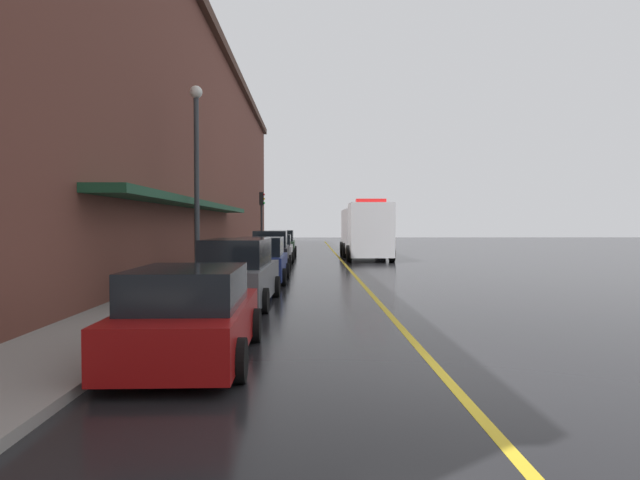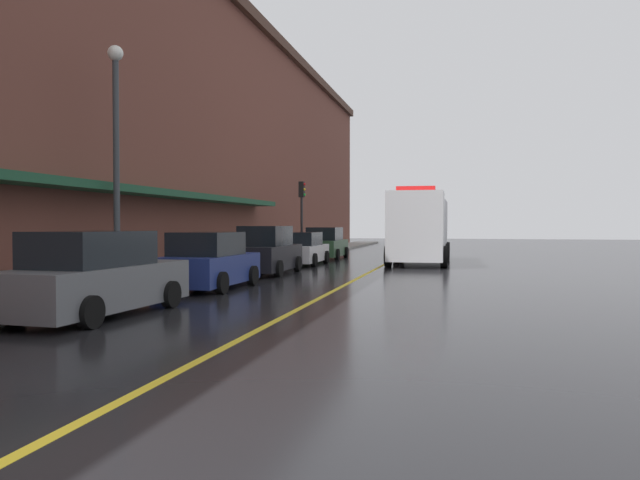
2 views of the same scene
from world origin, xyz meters
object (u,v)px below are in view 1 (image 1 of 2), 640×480
object	(u,v)px
parking_meter_2	(261,241)
parking_meter_3	(212,258)
parked_car_3	(271,251)
traffic_light_near	(262,211)
parked_car_5	(281,244)
parked_car_1	(238,274)
parking_meter_1	(252,244)
parked_car_4	(277,249)
parking_meter_0	(238,249)
parked_car_2	(261,261)
box_truck	(365,231)
street_lamp_left	(197,163)
parked_car_0	(190,316)

from	to	relation	value
parking_meter_2	parking_meter_3	bearing A→B (deg)	-90.00
parked_car_3	traffic_light_near	distance (m)	10.95
parked_car_5	traffic_light_near	bearing A→B (deg)	100.70
parked_car_1	parking_meter_1	xyz separation A→B (m)	(-1.38, 16.38, 0.21)
parked_car_4	parking_meter_0	xyz separation A→B (m)	(-1.40, -6.78, 0.30)
parked_car_2	traffic_light_near	bearing A→B (deg)	5.49
parked_car_5	parking_meter_0	bearing A→B (deg)	172.84
box_truck	traffic_light_near	world-z (taller)	traffic_light_near
parking_meter_0	street_lamp_left	size ratio (longest dim) A/B	0.19
box_truck	traffic_light_near	distance (m)	7.47
parked_car_2	street_lamp_left	distance (m)	4.49
parked_car_5	parking_meter_3	world-z (taller)	parked_car_5
parking_meter_2	parking_meter_3	xyz separation A→B (m)	(0.00, -18.52, 0.00)
parked_car_3	street_lamp_left	world-z (taller)	street_lamp_left
parked_car_0	traffic_light_near	bearing A→B (deg)	1.84
parked_car_1	parked_car_3	world-z (taller)	parked_car_3
parked_car_0	parked_car_2	distance (m)	11.81
parking_meter_2	parked_car_1	bearing A→B (deg)	-86.42
parked_car_1	parking_meter_0	xyz separation A→B (m)	(-1.38, 10.17, 0.21)
parked_car_5	parked_car_1	bearing A→B (deg)	179.34
box_truck	parking_meter_0	bearing A→B (deg)	-36.50
parked_car_4	parking_meter_1	xyz separation A→B (m)	(-1.40, -0.57, 0.30)
parked_car_3	parking_meter_1	xyz separation A→B (m)	(-1.46, 4.93, 0.17)
parking_meter_2	traffic_light_near	bearing A→B (deg)	23.39
parking_meter_3	parked_car_3	bearing A→B (deg)	79.56
parking_meter_3	parking_meter_1	bearing A→B (deg)	90.00
box_truck	parking_meter_2	distance (m)	7.43
traffic_light_near	parking_meter_0	bearing A→B (deg)	-90.30
parked_car_0	parked_car_5	distance (m)	28.47
parked_car_2	parking_meter_1	world-z (taller)	parked_car_2
parked_car_0	traffic_light_near	distance (m)	28.33
parked_car_2	parked_car_5	xyz separation A→B (m)	(-0.10, 16.66, 0.03)
parked_car_5	box_truck	xyz separation A→B (m)	(5.59, -2.70, 0.93)
parked_car_1	parking_meter_2	bearing A→B (deg)	5.86
parking_meter_1	parking_meter_2	world-z (taller)	same
parked_car_1	box_truck	xyz separation A→B (m)	(5.61, 19.64, 0.93)
parked_car_2	parking_meter_0	world-z (taller)	parked_car_2
parked_car_0	parked_car_4	distance (m)	23.08
parked_car_1	parked_car_5	size ratio (longest dim) A/B	1.10
parked_car_1	parked_car_3	size ratio (longest dim) A/B	1.07
parked_car_2	parking_meter_0	size ratio (longest dim) A/B	3.10
parked_car_4	parking_meter_2	world-z (taller)	parked_car_4
parked_car_0	parking_meter_2	world-z (taller)	parked_car_0
street_lamp_left	parking_meter_2	bearing A→B (deg)	88.10
parked_car_2	street_lamp_left	xyz separation A→B (m)	(-2.10, -1.70, 3.59)
street_lamp_left	parked_car_3	bearing A→B (deg)	74.58
parked_car_3	parking_meter_3	distance (m)	8.06
box_truck	parking_meter_3	world-z (taller)	box_truck
parked_car_4	parking_meter_2	size ratio (longest dim) A/B	3.27
parking_meter_0	parked_car_5	bearing A→B (deg)	83.43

